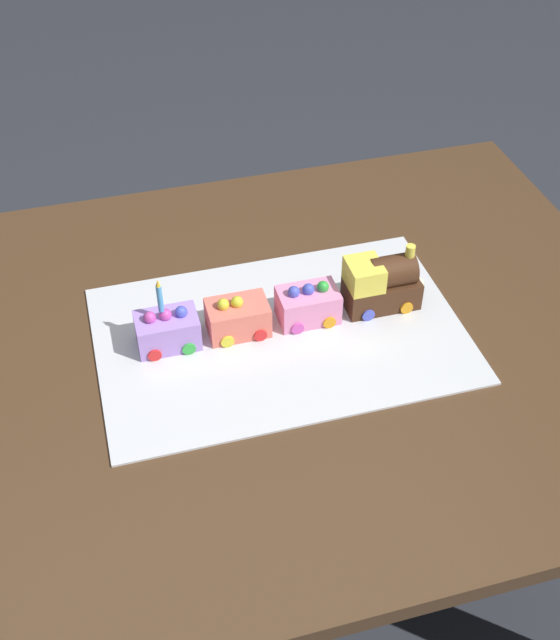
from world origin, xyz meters
TOP-DOWN VIEW (x-y plane):
  - ground_plane at (0.00, 0.00)m, footprint 8.00×8.00m
  - dining_table at (0.00, 0.00)m, footprint 1.40×1.00m
  - cake_board at (-0.06, -0.01)m, footprint 0.60×0.40m
  - cake_locomotive at (-0.25, -0.03)m, footprint 0.14×0.08m
  - cake_car_tanker_bubblegum at (-0.12, -0.03)m, footprint 0.10×0.08m
  - cake_car_gondola_coral at (-0.00, -0.03)m, footprint 0.10×0.08m
  - cake_car_hopper_lavender at (0.12, -0.03)m, footprint 0.10×0.08m
  - birthday_candle at (0.12, -0.03)m, footprint 0.01×0.01m

SIDE VIEW (x-z plane):
  - ground_plane at x=0.00m, z-range 0.00..0.00m
  - dining_table at x=0.00m, z-range 0.26..1.00m
  - cake_board at x=-0.06m, z-range 0.74..0.74m
  - cake_car_gondola_coral at x=0.00m, z-range 0.74..0.81m
  - cake_car_tanker_bubblegum at x=-0.12m, z-range 0.74..0.81m
  - cake_car_hopper_lavender at x=0.12m, z-range 0.74..0.81m
  - cake_locomotive at x=-0.25m, z-range 0.73..0.85m
  - birthday_candle at x=0.12m, z-range 0.81..0.88m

